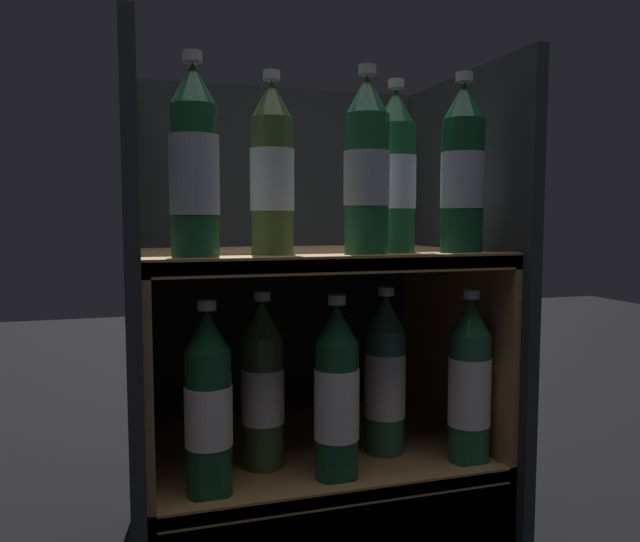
# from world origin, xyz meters

# --- Properties ---
(fridge_back_wall) EXTENTS (0.59, 0.02, 0.83)m
(fridge_back_wall) POSITION_xyz_m (0.00, 0.41, 0.42)
(fridge_back_wall) COLOR #23262B
(fridge_back_wall) RESTS_ON ground_plane
(fridge_side_left) EXTENTS (0.02, 0.44, 0.83)m
(fridge_side_left) POSITION_xyz_m (-0.29, 0.20, 0.42)
(fridge_side_left) COLOR #23262B
(fridge_side_left) RESTS_ON ground_plane
(fridge_side_right) EXTENTS (0.02, 0.44, 0.83)m
(fridge_side_right) POSITION_xyz_m (0.29, 0.20, 0.42)
(fridge_side_right) COLOR #23262B
(fridge_side_right) RESTS_ON ground_plane
(shelf_lower) EXTENTS (0.55, 0.40, 0.20)m
(shelf_lower) POSITION_xyz_m (0.00, 0.19, 0.16)
(shelf_lower) COLOR #9E7547
(shelf_lower) RESTS_ON ground_plane
(shelf_upper) EXTENTS (0.55, 0.40, 0.53)m
(shelf_upper) POSITION_xyz_m (0.00, 0.19, 0.38)
(shelf_upper) COLOR #9E7547
(shelf_upper) RESTS_ON ground_plane
(bottle_upper_front_0) EXTENTS (0.07, 0.07, 0.28)m
(bottle_upper_front_0) POSITION_xyz_m (-0.20, 0.06, 0.65)
(bottle_upper_front_0) COLOR #194C2D
(bottle_upper_front_0) RESTS_ON shelf_upper
(bottle_upper_front_1) EXTENTS (0.07, 0.07, 0.28)m
(bottle_upper_front_1) POSITION_xyz_m (0.05, 0.06, 0.65)
(bottle_upper_front_1) COLOR #1E5638
(bottle_upper_front_1) RESTS_ON shelf_upper
(bottle_upper_front_2) EXTENTS (0.07, 0.07, 0.28)m
(bottle_upper_front_2) POSITION_xyz_m (0.20, 0.06, 0.65)
(bottle_upper_front_2) COLOR #144228
(bottle_upper_front_2) RESTS_ON shelf_upper
(bottle_upper_back_0) EXTENTS (0.07, 0.07, 0.28)m
(bottle_upper_back_0) POSITION_xyz_m (-0.08, 0.13, 0.65)
(bottle_upper_back_0) COLOR #384C28
(bottle_upper_back_0) RESTS_ON shelf_upper
(bottle_upper_back_1) EXTENTS (0.07, 0.07, 0.28)m
(bottle_upper_back_1) POSITION_xyz_m (0.12, 0.13, 0.65)
(bottle_upper_back_1) COLOR #194C2D
(bottle_upper_back_1) RESTS_ON shelf_upper
(bottle_lower_front_0) EXTENTS (0.07, 0.07, 0.28)m
(bottle_lower_front_0) POSITION_xyz_m (-0.19, 0.06, 0.32)
(bottle_lower_front_0) COLOR #144228
(bottle_lower_front_0) RESTS_ON shelf_lower
(bottle_lower_front_1) EXTENTS (0.07, 0.07, 0.28)m
(bottle_lower_front_1) POSITION_xyz_m (-0.00, 0.06, 0.32)
(bottle_lower_front_1) COLOR #144228
(bottle_lower_front_1) RESTS_ON shelf_lower
(bottle_lower_front_2) EXTENTS (0.07, 0.07, 0.28)m
(bottle_lower_front_2) POSITION_xyz_m (0.22, 0.06, 0.32)
(bottle_lower_front_2) COLOR #1E5638
(bottle_lower_front_2) RESTS_ON shelf_lower
(bottle_lower_back_0) EXTENTS (0.07, 0.07, 0.28)m
(bottle_lower_back_0) POSITION_xyz_m (-0.10, 0.13, 0.32)
(bottle_lower_back_0) COLOR #384C28
(bottle_lower_back_0) RESTS_ON shelf_lower
(bottle_lower_back_1) EXTENTS (0.07, 0.07, 0.28)m
(bottle_lower_back_1) POSITION_xyz_m (0.11, 0.13, 0.32)
(bottle_lower_back_1) COLOR #285B42
(bottle_lower_back_1) RESTS_ON shelf_lower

